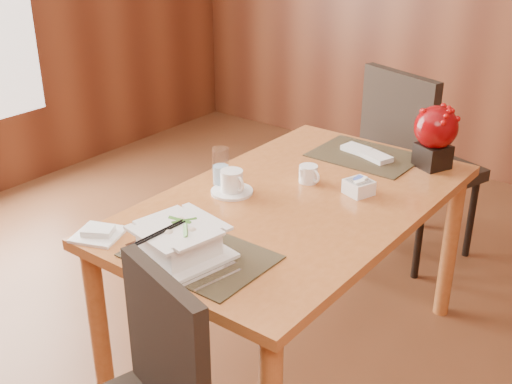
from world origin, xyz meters
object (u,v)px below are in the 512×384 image
Objects in this scene: coffee_cup at (232,183)px; bread_plate at (99,235)px; soup_setting at (179,242)px; water_glass at (221,167)px; far_chair at (412,156)px; dining_table at (295,221)px; berry_decor at (435,133)px; creamer_jug at (308,174)px; sugar_caddy at (359,187)px.

coffee_cup reaches higher than bread_plate.
soup_setting reaches higher than bread_plate.
far_chair is at bearing 74.83° from water_glass.
berry_decor is at bearing 65.23° from dining_table.
water_glass is at bearing 160.28° from coffee_cup.
coffee_cup is 0.61× the size of berry_decor.
soup_setting is 1.26m from berry_decor.
creamer_jug is at bearing 100.70° from soup_setting.
dining_table is 4.62× the size of soup_setting.
water_glass reaches higher than dining_table.
dining_table is 1.07m from far_chair.
sugar_caddy is 0.09× the size of far_chair.
bread_plate is at bearing -104.46° from coffee_cup.
creamer_jug is at bearing 68.58° from bread_plate.
berry_decor is (0.59, 0.70, 0.08)m from water_glass.
creamer_jug is (0.00, 0.75, -0.02)m from soup_setting.
creamer_jug is at bearing 105.52° from far_chair.
far_chair is (-0.28, 0.45, -0.32)m from berry_decor.
berry_decor is 1.77× the size of bread_plate.
dining_table is 9.78× the size of bread_plate.
dining_table is 0.21m from creamer_jug.
sugar_caddy is at bearing -104.79° from berry_decor.
berry_decor is at bearing 85.29° from soup_setting.
far_chair is (0.05, 1.66, -0.22)m from soup_setting.
water_glass is 0.58× the size of berry_decor.
soup_setting is 2.05× the size of water_glass.
water_glass is at bearing 127.64° from soup_setting.
berry_decor reaches higher than bread_plate.
sugar_caddy is at bearing 57.30° from bread_plate.
soup_setting is 2.11× the size of bread_plate.
coffee_cup is (-0.18, 0.48, -0.02)m from soup_setting.
berry_decor reaches higher than coffee_cup.
water_glass is at bearing 83.95° from bread_plate.
berry_decor is at bearing 71.06° from creamer_jug.
water_glass is at bearing -151.11° from sugar_caddy.
creamer_jug is at bearing -126.21° from berry_decor.
soup_setting is at bearing -105.87° from sugar_caddy.
creamer_jug is at bearing -173.87° from sugar_caddy.
creamer_jug is 0.93m from far_chair.
dining_table is 0.29m from coffee_cup.
creamer_jug reaches higher than dining_table.
water_glass reaches higher than bread_plate.
dining_table is at bearing 95.95° from soup_setting.
water_glass is (-0.26, 0.51, 0.02)m from soup_setting.
berry_decor is at bearing 140.89° from far_chair.
creamer_jug reaches higher than sugar_caddy.
coffee_cup is at bearing -19.72° from water_glass.
coffee_cup is at bearing -143.69° from sugar_caddy.
bread_plate is (-0.37, -0.66, 0.10)m from dining_table.
bread_plate is at bearing -117.20° from berry_decor.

